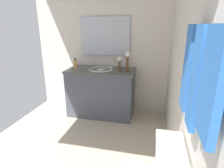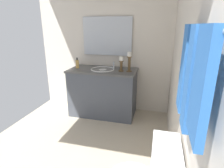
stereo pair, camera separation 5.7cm
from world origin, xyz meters
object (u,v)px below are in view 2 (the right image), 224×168
sink_basin (103,72)px  towel_center (190,80)px  vanity_cabinet (103,92)px  towel_near_vanity (184,69)px  mirror (107,36)px  soap_bottle (77,64)px  candle_holder_short (121,64)px  candle_holder_tall (129,61)px  towel_bar (201,29)px  towel_near_corner (201,86)px

sink_basin → towel_center: size_ratio=0.80×
vanity_cabinet → towel_near_vanity: bearing=31.1°
sink_basin → towel_near_vanity: size_ratio=0.80×
mirror → soap_bottle: 0.70m
mirror → candle_holder_short: (0.31, 0.32, -0.40)m
soap_bottle → towel_near_vanity: (1.73, 1.50, 0.39)m
mirror → candle_holder_tall: (0.31, 0.45, -0.36)m
vanity_cabinet → sink_basin: (0.00, 0.00, 0.36)m
vanity_cabinet → towel_bar: bearing=28.4°
sink_basin → soap_bottle: (0.01, -0.45, 0.11)m
mirror → towel_near_corner: bearing=22.8°
sink_basin → towel_center: 2.30m
towel_near_vanity → towel_near_corner: size_ratio=1.24×
candle_holder_tall → soap_bottle: 0.91m
towel_near_corner → towel_center: bearing=180.0°
towel_center → towel_near_corner: bearing=0.0°
sink_basin → mirror: size_ratio=0.46×
sink_basin → mirror: (-0.28, -0.00, 0.56)m
towel_bar → soap_bottle: bearing=-142.3°
vanity_cabinet → candle_holder_short: 0.61m
candle_holder_short → towel_bar: size_ratio=0.33×
candle_holder_tall → candle_holder_short: size_ratio=1.33×
candle_holder_short → towel_center: (1.95, 0.73, 0.34)m
candle_holder_tall → towel_near_corner: bearing=15.4°
candle_holder_tall → soap_bottle: (-0.02, -0.90, -0.09)m
candle_holder_tall → towel_center: bearing=17.2°
candle_holder_short → sink_basin: bearing=-95.4°
candle_holder_tall → candle_holder_short: bearing=-88.8°
towel_near_vanity → towel_near_corner: same height
candle_holder_short → towel_near_vanity: (1.71, 0.73, 0.34)m
vanity_cabinet → soap_bottle: soap_bottle is taller
towel_near_vanity → soap_bottle: bearing=-139.1°
sink_basin → towel_center: towel_center is taller
soap_bottle → towel_center: 2.51m
towel_near_corner → mirror: bearing=-157.2°
towel_near_vanity → towel_center: size_ratio=1.00×
mirror → towel_center: mirror is taller
soap_bottle → towel_bar: 2.57m
towel_center → towel_near_corner: 0.24m
candle_holder_short → towel_center: size_ratio=0.46×
towel_near_vanity → towel_center: bearing=0.0°
towel_center → towel_near_corner: size_ratio=1.24×
towel_bar → towel_near_corner: (0.24, -0.02, -0.18)m
soap_bottle → candle_holder_short: bearing=88.2°
candle_holder_tall → towel_center: size_ratio=0.62×
candle_holder_short → vanity_cabinet: bearing=-95.4°
candle_holder_short → towel_near_vanity: 1.89m
candle_holder_short → mirror: bearing=-134.1°
vanity_cabinet → towel_center: (1.98, 1.05, 0.86)m
sink_basin → towel_center: bearing=28.0°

